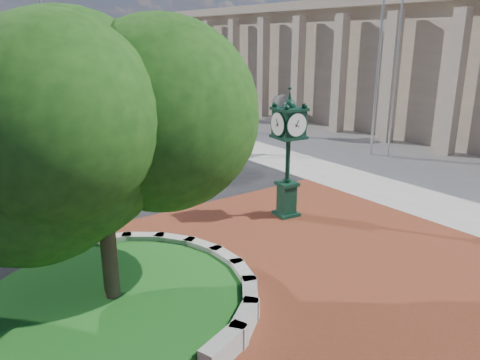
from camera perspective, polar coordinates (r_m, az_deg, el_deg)
The scene contains 15 objects.
ground at distance 14.04m, azimuth 4.45°, elevation -9.04°, with size 200.00×200.00×0.00m, color black.
plaza at distance 13.37m, azimuth 7.27°, elevation -10.44°, with size 12.00×12.00×0.04m, color brown.
sidewalk at distance 31.75m, azimuth 14.89°, elevation 5.29°, with size 20.00×50.00×0.04m, color #9E9B93.
planter_wall at distance 12.50m, azimuth -5.20°, elevation -11.13°, with size 2.96×6.77×0.54m.
grass_bed at distance 11.70m, azimuth -15.16°, elevation -14.22°, with size 6.10×6.10×0.40m, color #164F19.
civic_building at distance 38.51m, azimuth 20.45°, elevation 13.25°, with size 17.35×44.00×8.60m.
tree_planter at distance 10.36m, azimuth -16.65°, elevation 2.74°, with size 5.20×5.20×6.33m.
post_clock at distance 16.20m, azimuth 5.89°, elevation 3.82°, with size 1.04×1.04×4.52m.
parked_car at distance 51.96m, azimuth -27.01°, elevation 9.33°, with size 2.02×5.01×1.71m, color maroon.
flagpole_a at distance 25.80m, azimuth 16.68°, elevation 15.25°, with size 1.66×0.70×11.06m.
flagpole_b at distance 25.48m, azimuth 18.53°, elevation 13.30°, with size 1.49×0.17×9.53m.
street_lamp_near at distance 39.82m, azimuth -22.32°, elevation 15.34°, with size 2.09×1.11×9.96m.
shrub_near at distance 30.40m, azimuth 4.65°, elevation 8.32°, with size 1.20×1.20×2.20m.
shrub_mid at distance 37.44m, azimuth 0.51°, elevation 10.00°, with size 1.20×1.20×2.20m.
shrub_far at distance 36.91m, azimuth -3.40°, elevation 9.87°, with size 1.20×1.20×2.20m.
Camera 1 is at (-8.27, -9.53, 6.15)m, focal length 35.00 mm.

